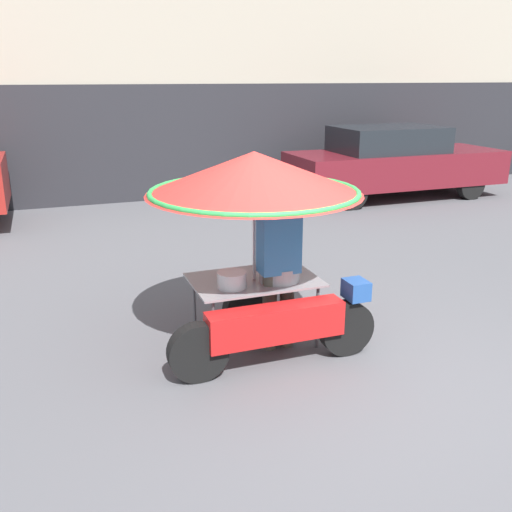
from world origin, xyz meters
TOP-DOWN VIEW (x-y plane):
  - ground_plane at (0.00, 0.00)m, footprint 36.00×36.00m
  - shopfront_building at (0.00, 9.30)m, footprint 28.00×2.06m
  - vendor_motorcycle_cart at (-0.54, 1.05)m, footprint 2.03×2.03m
  - vendor_person at (-0.37, 0.89)m, footprint 0.38×0.22m
  - parked_car at (4.73, 6.72)m, footprint 4.70×1.69m

SIDE VIEW (x-z plane):
  - ground_plane at x=0.00m, z-range 0.00..0.00m
  - parked_car at x=4.73m, z-range 0.02..1.56m
  - vendor_person at x=-0.37m, z-range 0.09..1.67m
  - vendor_motorcycle_cart at x=-0.54m, z-range 0.57..2.47m
  - shopfront_building at x=0.00m, z-range -0.01..4.44m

